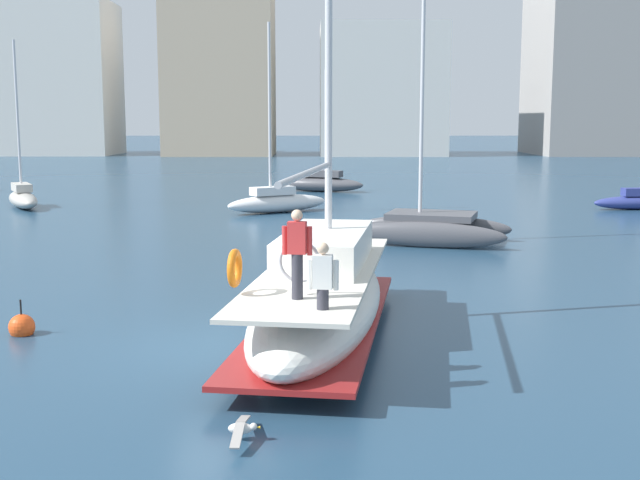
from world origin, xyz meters
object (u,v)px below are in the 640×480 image
Objects in this scene: moored_cutter_right at (23,196)px; mooring_buoy at (22,327)px; moored_cutter_left at (277,200)px; seagull at (242,428)px; moored_sloop_near at (636,200)px; main_sailboat at (321,295)px; moored_sloop_far at (431,226)px; moored_catamaran at (320,182)px.

mooring_buoy is (8.80, -25.37, -0.41)m from moored_cutter_right.
mooring_buoy is (-4.46, -23.09, -0.43)m from moored_cutter_left.
moored_cutter_left reaches higher than seagull.
mooring_buoy is (-22.60, -24.26, -0.33)m from moored_sloop_near.
seagull is at bearing -101.93° from main_sailboat.
moored_sloop_far is 23.04m from moored_cutter_right.
moored_sloop_near is (16.17, 24.52, -0.42)m from main_sailboat.
moored_sloop_near is 0.81× the size of moored_cutter_right.
main_sailboat reaches higher than moored_catamaran.
moored_cutter_left is at bearing 121.38° from moored_sloop_far.
moored_cutter_left is 1.07× the size of moored_cutter_right.
moored_catamaran is at bearing 79.25° from moored_cutter_left.
main_sailboat is 1.68× the size of moored_cutter_right.
moored_catamaran is 35.20m from mooring_buoy.
moored_sloop_near is at bearing 3.72° from moored_cutter_left.
seagull is at bearing -119.92° from moored_sloop_near.
moored_cutter_right reaches higher than moored_sloop_near.
moored_catamaran is 0.89× the size of moored_cutter_right.
seagull is (-17.37, -30.19, -0.31)m from moored_sloop_near.
moored_cutter_right is (-13.27, 2.29, -0.02)m from moored_cutter_left.
moored_cutter_left reaches higher than moored_catamaran.
moored_sloop_near reaches higher than mooring_buoy.
moored_sloop_far reaches higher than moored_cutter_right.
moored_catamaran reaches higher than moored_sloop_near.
moored_sloop_far is (-11.98, -11.28, 0.16)m from moored_sloop_near.
main_sailboat is 16.36× the size of mooring_buoy.
moored_sloop_far is 7.00× the size of seagull.
mooring_buoy is at bearing -100.88° from moored_catamaran.
moored_cutter_right is 9.71× the size of mooring_buoy.
main_sailboat reaches higher than moored_sloop_near.
moored_cutter_right is at bearing -149.25° from moored_catamaran.
moored_sloop_near is 5.50× the size of seagull.
main_sailboat is 29.38m from moored_sloop_near.
moored_catamaran is 0.83× the size of moored_cutter_left.
moored_sloop_near is at bearing -32.83° from moored_catamaran.
moored_catamaran is 8.62× the size of mooring_buoy.
seagull is at bearing -65.84° from moored_cutter_right.
main_sailboat is 11.42× the size of seagull.
moored_sloop_far reaches higher than mooring_buoy.
moored_cutter_right is (-19.43, 12.39, -0.08)m from moored_sloop_far.
seagull is 7.90m from mooring_buoy.
moored_sloop_near is 18.18m from moored_cutter_left.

